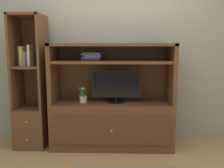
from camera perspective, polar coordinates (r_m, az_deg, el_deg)
The scene contains 8 objects.
ground_plane at distance 3.05m, azimuth -0.17°, elevation -17.16°, with size 8.00×8.00×0.00m, color tan.
painted_rear_wall at distance 3.50m, azimuth 0.17°, elevation 9.82°, with size 6.00×0.10×2.80m, color gray.
media_console at distance 3.27m, azimuth 0.02°, elevation -6.81°, with size 1.59×0.56×1.38m.
tv_monitor at distance 3.18m, azimuth 0.99°, elevation -0.42°, with size 0.64×0.23×0.42m.
potted_plant at distance 3.21m, azimuth -6.82°, elevation -3.42°, with size 0.11×0.11×0.23m.
magazine_stack at distance 3.17m, azimuth -4.65°, elevation 6.54°, with size 0.26×0.33×0.10m.
bookshelf_tall at distance 3.44m, azimuth -18.33°, elevation -4.23°, with size 0.39×0.47×1.74m.
upright_book_row at distance 3.37m, azimuth -19.75°, elevation 6.12°, with size 0.18×0.18×0.27m.
Camera 1 is at (0.08, -2.75, 1.33)m, focal length 38.72 mm.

